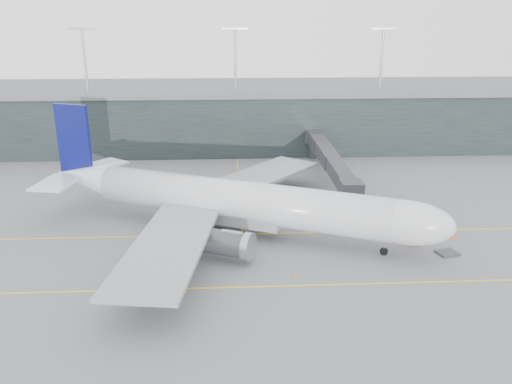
{
  "coord_description": "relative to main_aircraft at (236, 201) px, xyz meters",
  "views": [
    {
      "loc": [
        3.39,
        -73.4,
        30.11
      ],
      "look_at": [
        7.1,
        -4.0,
        6.71
      ],
      "focal_mm": 35.0,
      "sensor_mm": 36.0,
      "label": 1
    }
  ],
  "objects": [
    {
      "name": "ground",
      "position": [
        -4.14,
        3.24,
        -5.03
      ],
      "size": [
        320.0,
        320.0,
        0.0
      ],
      "primitive_type": "plane",
      "color": "#5B5B60",
      "rests_on": "ground"
    },
    {
      "name": "uld_a",
      "position": [
        -8.52,
        12.43,
        -4.0
      ],
      "size": [
        2.59,
        2.31,
        1.97
      ],
      "rotation": [
        0.0,
        0.0,
        -0.31
      ],
      "color": "#3C3D41",
      "rests_on": "ground"
    },
    {
      "name": "cone_nose",
      "position": [
        31.94,
        -4.28,
        -4.63
      ],
      "size": [
        0.5,
        0.5,
        0.8
      ],
      "primitive_type": "cone",
      "color": "#FA610D",
      "rests_on": "ground"
    },
    {
      "name": "taxiline_a",
      "position": [
        -4.14,
        -0.76,
        -5.02
      ],
      "size": [
        160.0,
        0.25,
        0.02
      ],
      "primitive_type": "cube",
      "color": "yellow",
      "rests_on": "ground"
    },
    {
      "name": "taxiline_lead_main",
      "position": [
        0.86,
        23.24,
        -5.02
      ],
      "size": [
        0.25,
        60.0,
        0.02
      ],
      "primitive_type": "cube",
      "color": "yellow",
      "rests_on": "ground"
    },
    {
      "name": "cone_wing_stbd",
      "position": [
        7.15,
        -14.72,
        -4.7
      ],
      "size": [
        0.41,
        0.41,
        0.66
      ],
      "primitive_type": "cone",
      "color": "orange",
      "rests_on": "ground"
    },
    {
      "name": "jet_bridge",
      "position": [
        18.52,
        27.66,
        0.12
      ],
      "size": [
        4.44,
        45.19,
        6.89
      ],
      "rotation": [
        0.0,
        0.0,
        -0.02
      ],
      "color": "#303036",
      "rests_on": "ground"
    },
    {
      "name": "main_aircraft",
      "position": [
        0.0,
        0.0,
        0.0
      ],
      "size": [
        60.97,
        56.18,
        17.94
      ],
      "rotation": [
        0.0,
        0.0,
        -0.42
      ],
      "color": "silver",
      "rests_on": "ground"
    },
    {
      "name": "cone_wing_port",
      "position": [
        6.46,
        14.26,
        -4.69
      ],
      "size": [
        0.43,
        0.43,
        0.68
      ],
      "primitive_type": "cone",
      "color": "#EB3B0D",
      "rests_on": "ground"
    },
    {
      "name": "baggage_dolly",
      "position": [
        29.02,
        -9.1,
        -4.87
      ],
      "size": [
        3.26,
        2.87,
        0.28
      ],
      "primitive_type": "cube",
      "rotation": [
        0.0,
        0.0,
        0.27
      ],
      "color": "#353439",
      "rests_on": "ground"
    },
    {
      "name": "uld_b",
      "position": [
        -5.56,
        15.78,
        -4.05
      ],
      "size": [
        2.05,
        1.64,
        1.86
      ],
      "rotation": [
        0.0,
        0.0,
        -0.0
      ],
      "color": "#3C3D41",
      "rests_on": "ground"
    },
    {
      "name": "taxiline_b",
      "position": [
        -4.14,
        -16.76,
        -5.02
      ],
      "size": [
        160.0,
        0.25,
        0.02
      ],
      "primitive_type": "cube",
      "color": "yellow",
      "rests_on": "ground"
    },
    {
      "name": "terminal",
      "position": [
        -4.14,
        61.23,
        2.59
      ],
      "size": [
        240.0,
        36.0,
        29.0
      ],
      "color": "black",
      "rests_on": "ground"
    },
    {
      "name": "gse_cart",
      "position": [
        25.26,
        -5.43,
        -4.2
      ],
      "size": [
        2.47,
        1.89,
        1.5
      ],
      "rotation": [
        0.0,
        0.0,
        -0.24
      ],
      "color": "#A0140B",
      "rests_on": "ground"
    },
    {
      "name": "cone_tail",
      "position": [
        -14.03,
        -6.78,
        -4.64
      ],
      "size": [
        0.49,
        0.49,
        0.78
      ],
      "primitive_type": "cone",
      "color": "orange",
      "rests_on": "ground"
    },
    {
      "name": "uld_c",
      "position": [
        -4.03,
        13.43,
        -4.02
      ],
      "size": [
        2.61,
        2.37,
        1.94
      ],
      "rotation": [
        0.0,
        0.0,
        0.38
      ],
      "color": "#3C3D41",
      "rests_on": "ground"
    }
  ]
}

